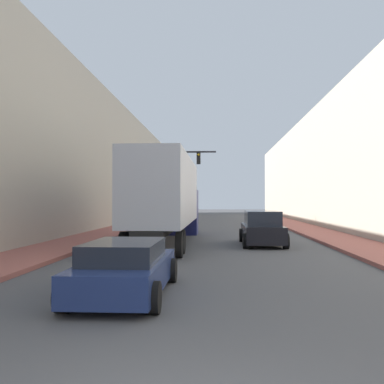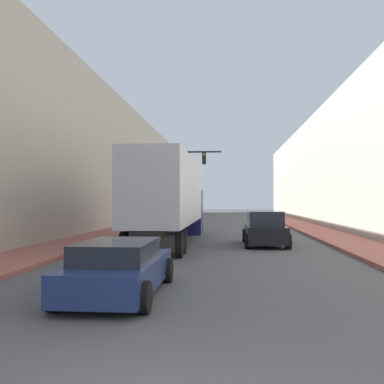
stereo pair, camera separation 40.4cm
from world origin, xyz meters
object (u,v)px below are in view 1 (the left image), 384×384
sedan_car (126,269)px  suv_car (262,229)px  semi_truck (168,196)px  traffic_signal_gantry (165,171)px

sedan_car → suv_car: size_ratio=1.01×
semi_truck → suv_car: bearing=-8.5°
sedan_car → suv_car: 12.09m
traffic_signal_gantry → suv_car: bearing=-62.6°
semi_truck → sedan_car: semi_truck is taller
sedan_car → traffic_signal_gantry: size_ratio=0.72×
traffic_signal_gantry → sedan_car: bearing=-85.1°
semi_truck → traffic_signal_gantry: bearing=98.0°
semi_truck → sedan_car: 12.15m
suv_car → traffic_signal_gantry: bearing=117.4°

